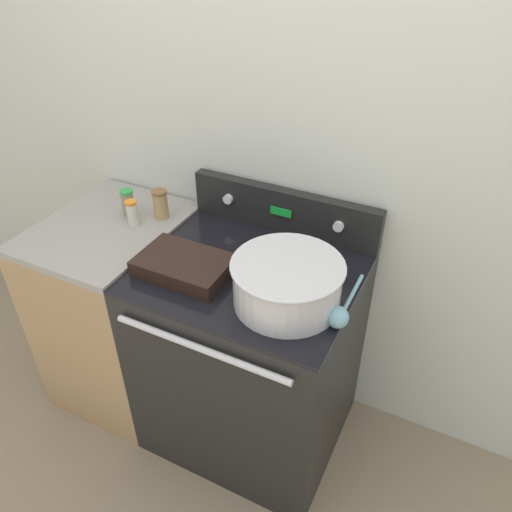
% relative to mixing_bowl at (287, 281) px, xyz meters
% --- Properties ---
extents(ground_plane, '(12.00, 12.00, 0.00)m').
position_rel_mixing_bowl_xyz_m(ground_plane, '(-0.19, -0.23, -1.00)').
color(ground_plane, gray).
extents(kitchen_wall, '(8.00, 0.05, 2.50)m').
position_rel_mixing_bowl_xyz_m(kitchen_wall, '(-0.19, 0.47, 0.25)').
color(kitchen_wall, silver).
rests_on(kitchen_wall, ground_plane).
extents(stove_range, '(0.80, 0.70, 0.91)m').
position_rel_mixing_bowl_xyz_m(stove_range, '(-0.19, 0.10, -0.54)').
color(stove_range, black).
rests_on(stove_range, ground_plane).
extents(control_panel, '(0.80, 0.07, 0.18)m').
position_rel_mixing_bowl_xyz_m(control_panel, '(-0.19, 0.41, 0.00)').
color(control_panel, black).
rests_on(control_panel, stove_range).
extents(side_counter, '(0.53, 0.67, 0.92)m').
position_rel_mixing_bowl_xyz_m(side_counter, '(-0.86, 0.10, -0.54)').
color(side_counter, tan).
rests_on(side_counter, ground_plane).
extents(mixing_bowl, '(0.38, 0.38, 0.16)m').
position_rel_mixing_bowl_xyz_m(mixing_bowl, '(0.00, 0.00, 0.00)').
color(mixing_bowl, silver).
rests_on(mixing_bowl, stove_range).
extents(casserole_dish, '(0.33, 0.22, 0.06)m').
position_rel_mixing_bowl_xyz_m(casserole_dish, '(-0.40, -0.01, -0.06)').
color(casserole_dish, black).
rests_on(casserole_dish, stove_range).
extents(ladle, '(0.07, 0.32, 0.07)m').
position_rel_mixing_bowl_xyz_m(ladle, '(0.19, -0.02, -0.06)').
color(ladle, '#7AB2C6').
rests_on(ladle, stove_range).
extents(spice_jar_brown_cap, '(0.06, 0.06, 0.12)m').
position_rel_mixing_bowl_xyz_m(spice_jar_brown_cap, '(-0.69, 0.26, -0.01)').
color(spice_jar_brown_cap, tan).
rests_on(spice_jar_brown_cap, side_counter).
extents(spice_jar_orange_cap, '(0.05, 0.05, 0.11)m').
position_rel_mixing_bowl_xyz_m(spice_jar_orange_cap, '(-0.76, 0.16, -0.02)').
color(spice_jar_orange_cap, beige).
rests_on(spice_jar_orange_cap, side_counter).
extents(spice_jar_green_cap, '(0.05, 0.05, 0.12)m').
position_rel_mixing_bowl_xyz_m(spice_jar_green_cap, '(-0.82, 0.21, -0.02)').
color(spice_jar_green_cap, gray).
rests_on(spice_jar_green_cap, side_counter).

